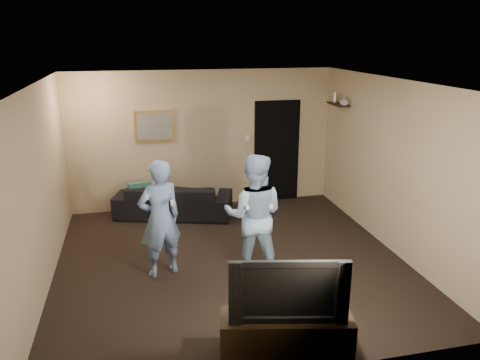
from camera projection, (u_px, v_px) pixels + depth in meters
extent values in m
plane|color=black|center=(231.00, 261.00, 6.92)|extent=(5.00, 5.00, 0.00)
cube|color=silver|center=(230.00, 83.00, 6.15)|extent=(5.00, 5.00, 0.04)
cube|color=tan|center=(203.00, 140.00, 8.86)|extent=(5.00, 0.04, 2.60)
cube|color=tan|center=(287.00, 256.00, 4.21)|extent=(5.00, 0.04, 2.60)
cube|color=tan|center=(40.00, 190.00, 6.00)|extent=(0.04, 5.00, 2.60)
cube|color=tan|center=(392.00, 166.00, 7.07)|extent=(0.04, 5.00, 2.60)
imported|color=black|center=(174.00, 200.00, 8.58)|extent=(2.24, 1.38, 0.61)
cube|color=#1B5348|center=(140.00, 193.00, 8.40)|extent=(0.42, 0.21, 0.40)
cube|color=olive|center=(155.00, 126.00, 8.55)|extent=(0.72, 0.05, 0.57)
cube|color=slate|center=(155.00, 127.00, 8.53)|extent=(0.62, 0.01, 0.47)
cube|color=black|center=(277.00, 151.00, 9.23)|extent=(0.90, 0.06, 2.00)
cube|color=silver|center=(247.00, 138.00, 9.02)|extent=(0.08, 0.02, 0.12)
cube|color=black|center=(338.00, 104.00, 8.51)|extent=(0.20, 0.60, 0.03)
imported|color=#ADADB1|center=(344.00, 101.00, 8.26)|extent=(0.18, 0.18, 0.16)
cylinder|color=silver|center=(335.00, 97.00, 8.63)|extent=(0.06, 0.06, 0.18)
cube|color=black|center=(286.00, 336.00, 4.78)|extent=(1.40, 0.70, 0.48)
imported|color=black|center=(288.00, 287.00, 4.61)|extent=(1.17, 0.40, 0.67)
imported|color=#7599CC|center=(160.00, 219.00, 6.32)|extent=(0.70, 0.57, 1.65)
cube|color=white|center=(147.00, 197.00, 5.96)|extent=(0.04, 0.14, 0.04)
cube|color=white|center=(172.00, 202.00, 6.06)|extent=(0.05, 0.09, 0.05)
imported|color=#9BC1E2|center=(254.00, 215.00, 6.34)|extent=(1.00, 0.88, 1.72)
cube|color=white|center=(247.00, 206.00, 6.03)|extent=(0.04, 0.14, 0.04)
cube|color=white|center=(270.00, 206.00, 6.11)|extent=(0.05, 0.09, 0.05)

